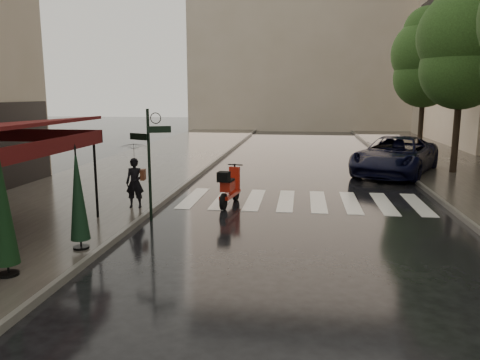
% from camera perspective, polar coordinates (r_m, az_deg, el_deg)
% --- Properties ---
extents(ground, '(120.00, 120.00, 0.00)m').
position_cam_1_polar(ground, '(10.27, -9.59, -9.58)').
color(ground, black).
rests_on(ground, ground).
extents(sidewalk_near, '(6.00, 60.00, 0.12)m').
position_cam_1_polar(sidewalk_near, '(22.72, -11.60, 1.57)').
color(sidewalk_near, '#38332D').
rests_on(sidewalk_near, ground).
extents(sidewalk_far, '(5.50, 60.00, 0.12)m').
position_cam_1_polar(sidewalk_far, '(22.69, 26.30, 0.68)').
color(sidewalk_far, '#38332D').
rests_on(sidewalk_far, ground).
extents(curb_near, '(0.12, 60.00, 0.16)m').
position_cam_1_polar(curb_near, '(21.92, -4.04, 1.47)').
color(curb_near, '#595651').
rests_on(curb_near, ground).
extents(curb_far, '(0.12, 60.00, 0.16)m').
position_cam_1_polar(curb_far, '(21.95, 19.37, 0.92)').
color(curb_far, '#595651').
rests_on(curb_far, ground).
extents(crosswalk, '(7.85, 3.20, 0.01)m').
position_cam_1_polar(crosswalk, '(15.60, 7.57, -2.54)').
color(crosswalk, silver).
rests_on(crosswalk, ground).
extents(signpost, '(1.17, 0.29, 3.10)m').
position_cam_1_polar(signpost, '(12.98, -11.00, 2.92)').
color(signpost, black).
rests_on(signpost, ground).
extents(backdrop_building, '(22.00, 6.00, 20.00)m').
position_cam_1_polar(backdrop_building, '(47.65, 7.99, 18.23)').
color(backdrop_building, tan).
rests_on(backdrop_building, ground).
extents(tree_mid, '(3.80, 3.80, 8.34)m').
position_cam_1_polar(tree_mid, '(22.29, 25.60, 14.89)').
color(tree_mid, black).
rests_on(tree_mid, sidewalk_far).
extents(tree_far, '(3.80, 3.80, 8.16)m').
position_cam_1_polar(tree_far, '(29.07, 21.67, 13.63)').
color(tree_far, black).
rests_on(tree_far, sidewalk_far).
extents(pedestrian_with_umbrella, '(0.97, 0.99, 2.36)m').
position_cam_1_polar(pedestrian_with_umbrella, '(14.20, -12.80, 2.93)').
color(pedestrian_with_umbrella, black).
rests_on(pedestrian_with_umbrella, sidewalk_near).
extents(scooter, '(0.62, 1.86, 1.23)m').
position_cam_1_polar(scooter, '(14.75, -1.31, -0.97)').
color(scooter, black).
rests_on(scooter, ground).
extents(parked_car, '(4.94, 6.57, 1.66)m').
position_cam_1_polar(parked_car, '(21.59, 18.41, 2.85)').
color(parked_car, black).
rests_on(parked_car, ground).
extents(parasol_front, '(0.46, 0.46, 2.55)m').
position_cam_1_polar(parasol_front, '(9.63, -27.00, -2.69)').
color(parasol_front, black).
rests_on(parasol_front, sidewalk_near).
extents(parasol_back, '(0.42, 0.42, 2.27)m').
position_cam_1_polar(parasol_back, '(10.73, -19.15, -1.68)').
color(parasol_back, black).
rests_on(parasol_back, sidewalk_near).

